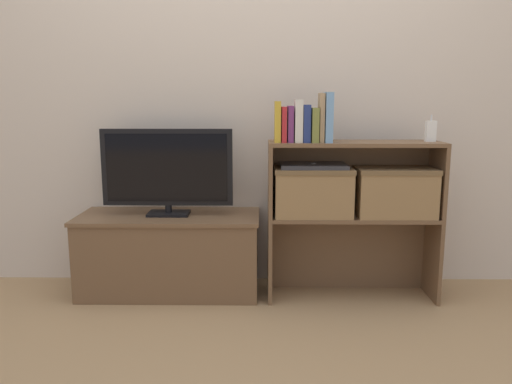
% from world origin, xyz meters
% --- Properties ---
extents(ground_plane, '(16.00, 16.00, 0.00)m').
position_xyz_m(ground_plane, '(0.00, 0.00, 0.00)').
color(ground_plane, '#A37F56').
extents(wall_back, '(10.00, 0.05, 2.40)m').
position_xyz_m(wall_back, '(0.00, 0.43, 1.20)').
color(wall_back, beige).
rests_on(wall_back, ground_plane).
extents(tv_stand, '(0.98, 0.41, 0.44)m').
position_xyz_m(tv_stand, '(-0.47, 0.20, 0.22)').
color(tv_stand, brown).
rests_on(tv_stand, ground_plane).
extents(tv, '(0.70, 0.14, 0.46)m').
position_xyz_m(tv, '(-0.47, 0.20, 0.68)').
color(tv, black).
rests_on(tv, tv_stand).
extents(bookshelf_lower_tier, '(0.89, 0.27, 0.45)m').
position_xyz_m(bookshelf_lower_tier, '(0.51, 0.19, 0.28)').
color(bookshelf_lower_tier, brown).
rests_on(bookshelf_lower_tier, ground_plane).
extents(bookshelf_upper_tier, '(0.89, 0.27, 0.38)m').
position_xyz_m(bookshelf_upper_tier, '(0.51, 0.19, 0.70)').
color(bookshelf_upper_tier, brown).
rests_on(bookshelf_upper_tier, bookshelf_lower_tier).
extents(book_mustard, '(0.03, 0.13, 0.20)m').
position_xyz_m(book_mustard, '(0.11, 0.10, 0.94)').
color(book_mustard, gold).
rests_on(book_mustard, bookshelf_upper_tier).
extents(book_crimson, '(0.02, 0.14, 0.18)m').
position_xyz_m(book_crimson, '(0.14, 0.10, 0.92)').
color(book_crimson, '#B22328').
rests_on(book_crimson, bookshelf_upper_tier).
extents(book_plum, '(0.03, 0.13, 0.18)m').
position_xyz_m(book_plum, '(0.17, 0.10, 0.93)').
color(book_plum, '#6B2D66').
rests_on(book_plum, bookshelf_upper_tier).
extents(book_ivory, '(0.04, 0.12, 0.21)m').
position_xyz_m(book_ivory, '(0.21, 0.10, 0.94)').
color(book_ivory, silver).
rests_on(book_ivory, bookshelf_upper_tier).
extents(book_navy, '(0.04, 0.13, 0.19)m').
position_xyz_m(book_navy, '(0.25, 0.10, 0.93)').
color(book_navy, navy).
rests_on(book_navy, bookshelf_upper_tier).
extents(book_olive, '(0.03, 0.15, 0.17)m').
position_xyz_m(book_olive, '(0.29, 0.10, 0.92)').
color(book_olive, olive).
rests_on(book_olive, bookshelf_upper_tier).
extents(book_tan, '(0.02, 0.13, 0.24)m').
position_xyz_m(book_tan, '(0.33, 0.10, 0.96)').
color(book_tan, tan).
rests_on(book_tan, bookshelf_upper_tier).
extents(book_skyblue, '(0.04, 0.16, 0.25)m').
position_xyz_m(book_skyblue, '(0.36, 0.10, 0.96)').
color(book_skyblue, '#709ECC').
rests_on(book_skyblue, bookshelf_upper_tier).
extents(baby_monitor, '(0.05, 0.03, 0.14)m').
position_xyz_m(baby_monitor, '(0.89, 0.14, 0.89)').
color(baby_monitor, white).
rests_on(baby_monitor, bookshelf_upper_tier).
extents(storage_basket_left, '(0.40, 0.24, 0.25)m').
position_xyz_m(storage_basket_left, '(0.30, 0.12, 0.59)').
color(storage_basket_left, '#937047').
rests_on(storage_basket_left, bookshelf_lower_tier).
extents(storage_basket_right, '(0.40, 0.24, 0.25)m').
position_xyz_m(storage_basket_right, '(0.72, 0.12, 0.59)').
color(storage_basket_right, '#937047').
rests_on(storage_basket_right, bookshelf_lower_tier).
extents(laptop, '(0.34, 0.21, 0.02)m').
position_xyz_m(laptop, '(0.30, 0.12, 0.71)').
color(laptop, '#2D2D33').
rests_on(laptop, storage_basket_left).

